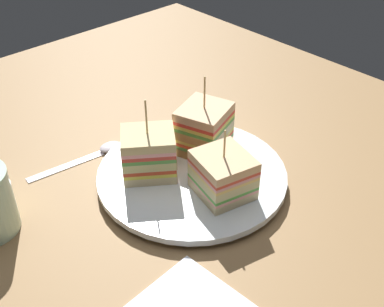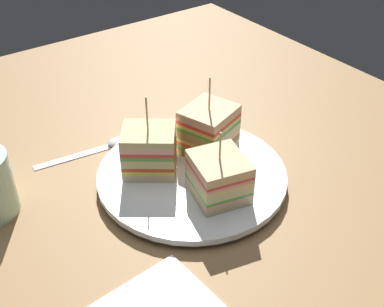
% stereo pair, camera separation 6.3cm
% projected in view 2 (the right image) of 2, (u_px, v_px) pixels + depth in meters
% --- Properties ---
extents(ground_plane, '(1.08, 0.90, 0.02)m').
position_uv_depth(ground_plane, '(192.00, 186.00, 0.66)').
color(ground_plane, olive).
extents(plate, '(0.25, 0.25, 0.02)m').
position_uv_depth(plate, '(192.00, 175.00, 0.65)').
color(plate, white).
rests_on(plate, ground_plane).
extents(sandwich_wedge_0, '(0.08, 0.08, 0.11)m').
position_uv_depth(sandwich_wedge_0, '(208.00, 130.00, 0.67)').
color(sandwich_wedge_0, '#E0BD85').
rests_on(sandwich_wedge_0, plate).
extents(sandwich_wedge_1, '(0.09, 0.09, 0.11)m').
position_uv_depth(sandwich_wedge_1, '(150.00, 150.00, 0.63)').
color(sandwich_wedge_1, beige).
rests_on(sandwich_wedge_1, plate).
extents(sandwich_wedge_2, '(0.08, 0.08, 0.09)m').
position_uv_depth(sandwich_wedge_2, '(219.00, 177.00, 0.60)').
color(sandwich_wedge_2, beige).
rests_on(sandwich_wedge_2, plate).
extents(salad_garnish, '(0.07, 0.08, 0.01)m').
position_uv_depth(salad_garnish, '(152.00, 137.00, 0.70)').
color(salad_garnish, '#5EA34F').
rests_on(salad_garnish, plate).
extents(spoon, '(0.04, 0.14, 0.01)m').
position_uv_depth(spoon, '(105.00, 146.00, 0.72)').
color(spoon, silver).
rests_on(spoon, ground_plane).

